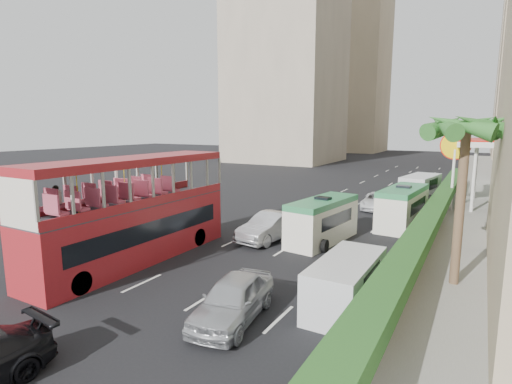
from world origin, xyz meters
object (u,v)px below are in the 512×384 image
Objects in this scene: minibus_far at (403,207)px; panel_van_near at (346,283)px; double_decker_bus at (134,210)px; car_silver_lane_a at (270,240)px; shell_station at (504,175)px; palm_tree at (460,206)px; car_silver_lane_b at (233,320)px; van_asset at (377,209)px; panel_van_far at (420,188)px; minibus_near at (322,221)px.

minibus_far is 13.42m from panel_van_near.
double_decker_bus reaches higher than minibus_far.
shell_station is at bearing 62.21° from car_silver_lane_a.
car_silver_lane_a is 0.75× the size of palm_tree.
palm_tree is (9.73, -2.40, 3.38)m from car_silver_lane_a.
car_silver_lane_b is 4.25m from panel_van_near.
double_decker_bus is at bearing -117.56° from van_asset.
panel_van_far is 20.91m from palm_tree.
double_decker_bus is 8.35m from car_silver_lane_b.
palm_tree is (6.35, 6.78, 3.38)m from car_silver_lane_b.
minibus_near is at bearing -91.43° from panel_van_far.
minibus_near is (2.73, 1.18, 1.23)m from car_silver_lane_a.
double_decker_bus is at bearing -121.99° from minibus_far.
car_silver_lane_a is 18.92m from panel_van_far.
car_silver_lane_b is at bearing -86.25° from panel_van_far.
car_silver_lane_a reaches higher than van_asset.
minibus_near is 0.95× the size of minibus_far.
palm_tree is at bearing -63.91° from minibus_far.
palm_tree is at bearing -96.60° from shell_station.
double_decker_bus is at bearing 151.19° from car_silver_lane_b.
minibus_near is 8.15m from palm_tree.
panel_van_far reaches higher than van_asset.
double_decker_bus reaches higher than car_silver_lane_a.
panel_van_far is at bearing 96.77° from minibus_far.
car_silver_lane_a is 0.87× the size of panel_van_far.
minibus_near is 0.87× the size of palm_tree.
panel_van_near is at bearing -79.70° from panel_van_far.
minibus_far reaches higher than panel_van_far.
car_silver_lane_b is 27.30m from shell_station.
car_silver_lane_b reaches higher than van_asset.
palm_tree reaches higher than shell_station.
minibus_near is at bearing 85.22° from car_silver_lane_b.
minibus_near is at bearing 152.91° from palm_tree.
double_decker_bus is at bearing -114.59° from car_silver_lane_a.
minibus_near is (-0.61, -10.77, 1.23)m from van_asset.
car_silver_lane_b is at bearing -136.26° from panel_van_near.
minibus_near reaches higher than car_silver_lane_a.
car_silver_lane_a is at bearing 166.15° from palm_tree.
shell_station is (16.00, 23.00, 0.22)m from double_decker_bus.
minibus_far is 10.93m from panel_van_far.
panel_van_near is at bearing -103.51° from shell_station.
shell_station is at bearing 77.10° from panel_van_near.
car_silver_lane_a is at bearing -125.65° from minibus_far.
minibus_far is 1.29× the size of panel_van_near.
shell_station is at bearing 63.31° from car_silver_lane_b.
panel_van_far is at bearing 87.42° from minibus_near.
double_decker_bus is 1.72× the size of palm_tree.
shell_station is (11.93, 16.60, 2.75)m from car_silver_lane_a.
car_silver_lane_a is 9.06m from panel_van_near.
palm_tree is at bearing 38.54° from car_silver_lane_b.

